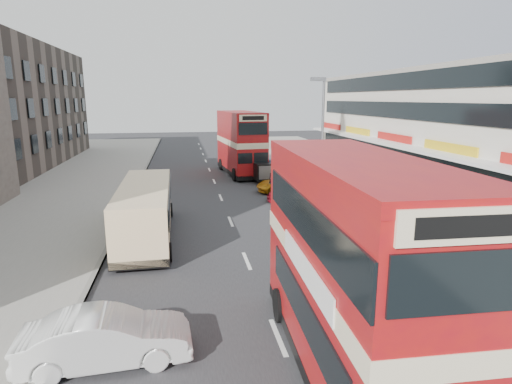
{
  "coord_description": "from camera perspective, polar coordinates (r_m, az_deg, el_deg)",
  "views": [
    {
      "loc": [
        -2.55,
        -8.83,
        6.8
      ],
      "look_at": [
        0.18,
        6.72,
        3.3
      ],
      "focal_mm": 29.71,
      "sensor_mm": 36.0,
      "label": 1
    }
  ],
  "objects": [
    {
      "name": "ground",
      "position": [
        11.44,
        5.43,
        -24.05
      ],
      "size": [
        160.0,
        160.0,
        0.0
      ],
      "primitive_type": "plane",
      "color": "#28282B",
      "rests_on": "ground"
    },
    {
      "name": "road_surface",
      "position": [
        29.73,
        -4.77,
        -0.75
      ],
      "size": [
        12.0,
        90.0,
        0.01
      ],
      "primitive_type": "cube",
      "color": "#28282B",
      "rests_on": "ground"
    },
    {
      "name": "pavement_right",
      "position": [
        32.99,
        16.46,
        0.22
      ],
      "size": [
        12.0,
        90.0,
        0.15
      ],
      "primitive_type": "cube",
      "color": "gray",
      "rests_on": "ground"
    },
    {
      "name": "pavement_left",
      "position": [
        31.08,
        -27.39,
        -1.42
      ],
      "size": [
        12.0,
        90.0,
        0.15
      ],
      "primitive_type": "cube",
      "color": "gray",
      "rests_on": "ground"
    },
    {
      "name": "kerb_left",
      "position": [
        29.82,
        -16.52,
        -1.06
      ],
      "size": [
        0.2,
        90.0,
        0.16
      ],
      "primitive_type": "cube",
      "color": "gray",
      "rests_on": "ground"
    },
    {
      "name": "kerb_right",
      "position": [
        30.85,
        6.59,
        -0.17
      ],
      "size": [
        0.2,
        90.0,
        0.16
      ],
      "primitive_type": "cube",
      "color": "gray",
      "rests_on": "ground"
    },
    {
      "name": "commercial_row",
      "position": [
        38.23,
        26.4,
        8.06
      ],
      "size": [
        9.9,
        46.2,
        9.3
      ],
      "color": "beige",
      "rests_on": "ground"
    },
    {
      "name": "street_lamp",
      "position": [
        28.4,
        8.8,
        8.29
      ],
      "size": [
        1.0,
        0.2,
        8.12
      ],
      "color": "slate",
      "rests_on": "ground"
    },
    {
      "name": "bus_main",
      "position": [
        10.64,
        13.11,
        -9.96
      ],
      "size": [
        2.95,
        9.71,
        5.3
      ],
      "rotation": [
        0.0,
        0.0,
        3.11
      ],
      "color": "black",
      "rests_on": "ground"
    },
    {
      "name": "bus_second",
      "position": [
        38.56,
        -2.03,
        6.65
      ],
      "size": [
        3.64,
        9.98,
        5.45
      ],
      "rotation": [
        0.0,
        0.0,
        3.24
      ],
      "color": "black",
      "rests_on": "ground"
    },
    {
      "name": "coach",
      "position": [
        21.61,
        -14.66,
        -2.22
      ],
      "size": [
        2.53,
        9.36,
        2.47
      ],
      "rotation": [
        0.0,
        0.0,
        0.01
      ],
      "color": "black",
      "rests_on": "ground"
    },
    {
      "name": "car_left_front",
      "position": [
        12.25,
        -19.48,
        -18.07
      ],
      "size": [
        4.42,
        1.77,
        1.43
      ],
      "primitive_type": "imported",
      "rotation": [
        0.0,
        0.0,
        1.63
      ],
      "color": "white",
      "rests_on": "ground"
    },
    {
      "name": "car_right_a",
      "position": [
        28.57,
        5.77,
        -0.03
      ],
      "size": [
        4.39,
        1.9,
        1.26
      ],
      "primitive_type": "imported",
      "rotation": [
        0.0,
        0.0,
        -1.54
      ],
      "color": "maroon",
      "rests_on": "ground"
    },
    {
      "name": "car_right_b",
      "position": [
        31.4,
        3.99,
        1.09
      ],
      "size": [
        4.49,
        2.36,
        1.2
      ],
      "primitive_type": "imported",
      "rotation": [
        0.0,
        0.0,
        -1.49
      ],
      "color": "orange",
      "rests_on": "ground"
    },
    {
      "name": "car_right_c",
      "position": [
        41.13,
        1.47,
        3.81
      ],
      "size": [
        3.57,
        1.8,
        1.17
      ],
      "primitive_type": "imported",
      "rotation": [
        0.0,
        0.0,
        -1.7
      ],
      "color": "#619FC3",
      "rests_on": "ground"
    },
    {
      "name": "pedestrian_near",
      "position": [
        26.73,
        12.08,
        -0.2
      ],
      "size": [
        0.8,
        0.76,
        1.8
      ],
      "primitive_type": "imported",
      "rotation": [
        0.0,
        0.0,
        3.81
      ],
      "color": "gray",
      "rests_on": "pavement_right"
    },
    {
      "name": "cyclist",
      "position": [
        30.42,
        2.27,
        0.8
      ],
      "size": [
        0.78,
        1.87,
        1.92
      ],
      "rotation": [
        0.0,
        0.0,
        -0.08
      ],
      "color": "gray",
      "rests_on": "ground"
    }
  ]
}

